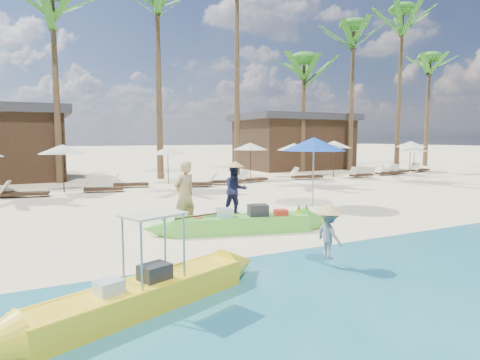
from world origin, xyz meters
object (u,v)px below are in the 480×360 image
yellow_canoe (143,295)px  blue_umbrella (314,144)px  green_canoe (241,223)px  tourist (185,195)px

yellow_canoe → blue_umbrella: 9.69m
green_canoe → yellow_canoe: size_ratio=1.09×
blue_umbrella → tourist: bearing=-166.7°
tourist → blue_umbrella: 5.47m
tourist → blue_umbrella: blue_umbrella is taller
green_canoe → yellow_canoe: 4.94m
green_canoe → blue_umbrella: blue_umbrella is taller
yellow_canoe → tourist: tourist is taller
yellow_canoe → green_canoe: bearing=25.8°
green_canoe → blue_umbrella: 5.05m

